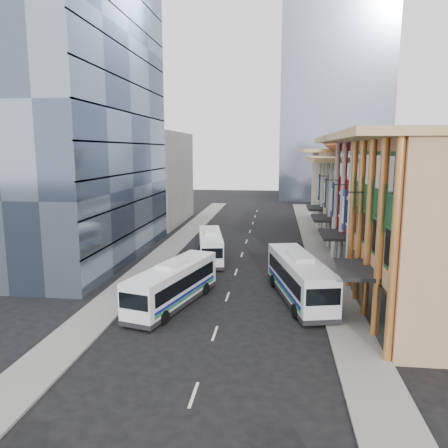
# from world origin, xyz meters

# --- Properties ---
(ground) EXTENTS (200.00, 200.00, 0.00)m
(ground) POSITION_xyz_m (0.00, 0.00, 0.00)
(ground) COLOR black
(ground) RESTS_ON ground
(sidewalk_right) EXTENTS (3.00, 90.00, 0.15)m
(sidewalk_right) POSITION_xyz_m (8.50, 22.00, 0.07)
(sidewalk_right) COLOR slate
(sidewalk_right) RESTS_ON ground
(sidewalk_left) EXTENTS (3.00, 90.00, 0.15)m
(sidewalk_left) POSITION_xyz_m (-8.50, 22.00, 0.07)
(sidewalk_left) COLOR slate
(sidewalk_left) RESTS_ON ground
(shophouse_tan) EXTENTS (8.00, 14.00, 12.00)m
(shophouse_tan) POSITION_xyz_m (14.00, 5.00, 6.00)
(shophouse_tan) COLOR tan
(shophouse_tan) RESTS_ON ground
(shophouse_red) EXTENTS (8.00, 10.00, 12.00)m
(shophouse_red) POSITION_xyz_m (14.00, 17.00, 6.00)
(shophouse_red) COLOR maroon
(shophouse_red) RESTS_ON ground
(shophouse_cream_near) EXTENTS (8.00, 9.00, 10.00)m
(shophouse_cream_near) POSITION_xyz_m (14.00, 26.50, 5.00)
(shophouse_cream_near) COLOR silver
(shophouse_cream_near) RESTS_ON ground
(shophouse_cream_mid) EXTENTS (8.00, 9.00, 10.00)m
(shophouse_cream_mid) POSITION_xyz_m (14.00, 35.50, 5.00)
(shophouse_cream_mid) COLOR silver
(shophouse_cream_mid) RESTS_ON ground
(shophouse_cream_far) EXTENTS (8.00, 12.00, 11.00)m
(shophouse_cream_far) POSITION_xyz_m (14.00, 46.00, 5.50)
(shophouse_cream_far) COLOR silver
(shophouse_cream_far) RESTS_ON ground
(office_tower) EXTENTS (12.00, 26.00, 30.00)m
(office_tower) POSITION_xyz_m (-17.00, 19.00, 15.00)
(office_tower) COLOR #425169
(office_tower) RESTS_ON ground
(office_block_far) EXTENTS (10.00, 18.00, 14.00)m
(office_block_far) POSITION_xyz_m (-16.00, 42.00, 7.00)
(office_block_far) COLOR gray
(office_block_far) RESTS_ON ground
(bus_left_near) EXTENTS (5.06, 10.66, 3.33)m
(bus_left_near) POSITION_xyz_m (-3.73, 5.63, 1.67)
(bus_left_near) COLOR white
(bus_left_near) RESTS_ON ground
(bus_left_far) EXTENTS (4.06, 10.01, 3.13)m
(bus_left_far) POSITION_xyz_m (-3.08, 19.31, 1.56)
(bus_left_far) COLOR white
(bus_left_far) RESTS_ON ground
(bus_right) EXTENTS (5.05, 11.51, 3.59)m
(bus_right) POSITION_xyz_m (5.50, 7.98, 1.80)
(bus_right) COLOR silver
(bus_right) RESTS_ON ground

